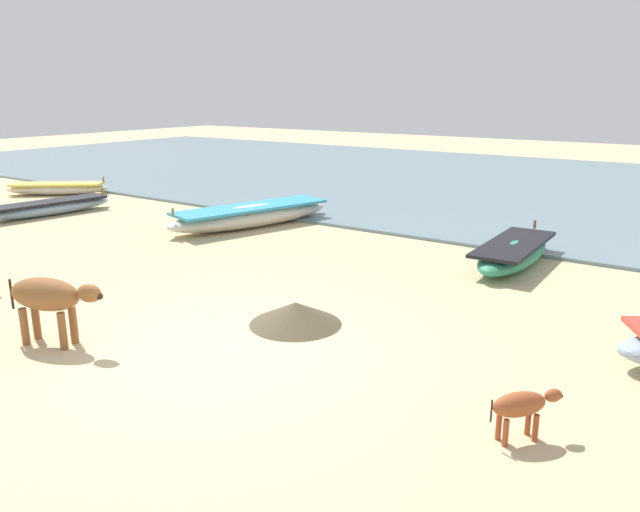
# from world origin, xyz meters

# --- Properties ---
(ground) EXTENTS (80.00, 80.00, 0.00)m
(ground) POSITION_xyz_m (0.00, 0.00, 0.00)
(ground) COLOR #CCB789
(sea_water) EXTENTS (60.00, 20.00, 0.08)m
(sea_water) POSITION_xyz_m (0.00, 17.74, 0.04)
(sea_water) COLOR slate
(sea_water) RESTS_ON ground
(fishing_boat_1) EXTENTS (1.33, 3.95, 0.61)m
(fishing_boat_1) POSITION_xyz_m (-10.94, 4.27, 0.23)
(fishing_boat_1) COLOR #8CA5B7
(fishing_boat_1) RESTS_ON ground
(fishing_boat_2) EXTENTS (3.25, 2.85, 0.61)m
(fishing_boat_2) POSITION_xyz_m (-14.00, 6.57, 0.23)
(fishing_boat_2) COLOR beige
(fishing_boat_2) RESTS_ON ground
(fishing_boat_3) EXTENTS (1.10, 3.44, 0.70)m
(fishing_boat_3) POSITION_xyz_m (2.04, 6.80, 0.27)
(fishing_boat_3) COLOR #338C66
(fishing_boat_3) RESTS_ON ground
(fishing_boat_4) EXTENTS (2.52, 5.06, 0.77)m
(fishing_boat_4) POSITION_xyz_m (-4.99, 6.53, 0.31)
(fishing_boat_4) COLOR beige
(fishing_boat_4) RESTS_ON ground
(cow_adult_brown) EXTENTS (1.51, 0.80, 1.01)m
(cow_adult_brown) POSITION_xyz_m (-2.13, -1.16, 0.72)
(cow_adult_brown) COLOR brown
(cow_adult_brown) RESTS_ON ground
(calf_near_rust) EXTENTS (0.66, 0.75, 0.55)m
(calf_near_rust) POSITION_xyz_m (4.25, 0.18, 0.40)
(calf_near_rust) COLOR #9E4C28
(calf_near_rust) RESTS_ON ground
(debris_pile_0) EXTENTS (2.08, 2.08, 0.36)m
(debris_pile_0) POSITION_xyz_m (0.30, 1.48, 0.18)
(debris_pile_0) COLOR brown
(debris_pile_0) RESTS_ON ground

